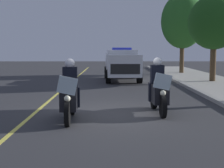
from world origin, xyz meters
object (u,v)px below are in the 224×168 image
(police_suv, at_px, (122,64))
(police_motorcycle_lead_right, at_px, (158,90))
(police_motorcycle_lead_left, at_px, (70,95))
(tree_behind_suv, at_px, (183,21))
(tree_far_back, at_px, (214,22))

(police_suv, bearing_deg, police_motorcycle_lead_right, 4.45)
(police_motorcycle_lead_left, height_order, police_motorcycle_lead_right, same)
(police_motorcycle_lead_left, distance_m, police_suv, 11.11)
(police_motorcycle_lead_left, bearing_deg, police_motorcycle_lead_right, 110.87)
(police_suv, height_order, tree_behind_suv, tree_behind_suv)
(police_motorcycle_lead_right, relative_size, police_suv, 0.43)
(police_motorcycle_lead_left, xyz_separation_m, police_suv, (-10.95, 1.84, 0.37))
(police_motorcycle_lead_left, xyz_separation_m, police_motorcycle_lead_right, (-1.00, 2.62, 0.00))
(police_motorcycle_lead_left, bearing_deg, tree_far_back, 143.93)
(tree_behind_suv, bearing_deg, police_suv, -42.86)
(police_suv, xyz_separation_m, tree_behind_suv, (-5.28, 4.90, 3.04))
(police_motorcycle_lead_left, distance_m, tree_behind_suv, 17.91)
(tree_behind_suv, bearing_deg, police_motorcycle_lead_left, -22.56)
(police_motorcycle_lead_right, bearing_deg, tree_behind_suv, 164.84)
(tree_far_back, bearing_deg, police_suv, -102.57)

